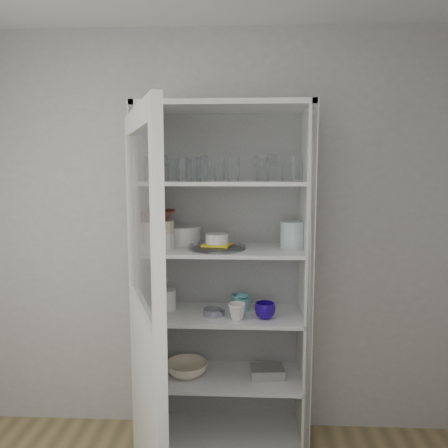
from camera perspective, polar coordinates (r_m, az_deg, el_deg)
The scene contains 35 objects.
wall_back at distance 2.85m, azimuth -3.80°, elevation -1.51°, with size 3.60×0.02×2.60m, color beige.
pantry_cabinet at distance 2.75m, azimuth 0.07°, elevation -9.49°, with size 1.00×0.45×2.10m.
cupboard_door at distance 2.16m, azimuth -10.25°, elevation -16.38°, with size 0.36×0.85×2.00m.
tumbler_0 at distance 2.49m, azimuth -9.67°, elevation 7.06°, with size 0.07×0.07×0.14m, color silver.
tumbler_1 at distance 2.46m, azimuth -5.33°, elevation 7.06°, with size 0.07×0.07×0.13m, color silver.
tumbler_2 at distance 2.47m, azimuth -3.77°, elevation 7.02°, with size 0.06×0.06×0.13m, color silver.
tumbler_3 at distance 2.42m, azimuth -2.39°, elevation 7.11°, with size 0.07×0.07×0.13m, color silver.
tumbler_4 at distance 2.43m, azimuth 1.22°, elevation 7.16°, with size 0.07×0.07×0.14m, color silver.
tumbler_5 at distance 2.44m, azimuth 9.46°, elevation 7.11°, with size 0.07×0.07×0.14m, color silver.
tumbler_6 at distance 2.46m, azimuth 8.26°, elevation 7.01°, with size 0.06×0.06×0.13m, color silver.
tumbler_7 at distance 2.62m, azimuth -6.75°, elevation 7.00°, with size 0.06×0.06×0.13m, color silver.
tumbler_8 at distance 2.56m, azimuth -4.26°, elevation 7.20°, with size 0.07×0.07×0.14m, color silver.
tumbler_9 at distance 2.55m, azimuth -2.90°, elevation 7.14°, with size 0.07×0.07×0.13m, color silver.
tumbler_10 at distance 2.56m, azimuth -0.58°, elevation 7.04°, with size 0.06×0.06×0.12m, color silver.
tumbler_11 at distance 2.56m, azimuth 5.05°, elevation 7.35°, with size 0.08×0.08×0.16m, color silver.
goblet_0 at distance 2.69m, azimuth -8.03°, elevation 7.52°, with size 0.08×0.08×0.18m, color silver, non-canonical shape.
goblet_1 at distance 2.66m, azimuth -2.58°, elevation 7.50°, with size 0.07×0.07×0.17m, color silver, non-canonical shape.
goblet_2 at distance 2.67m, azimuth 6.47°, elevation 7.53°, with size 0.08×0.08×0.17m, color silver, non-canonical shape.
goblet_3 at distance 2.67m, azimuth 4.39°, elevation 7.46°, with size 0.07×0.07×0.16m, color silver, non-canonical shape.
plate_stack_front at distance 2.62m, azimuth -9.06°, elevation -2.14°, with size 0.24×0.24×0.10m, color white.
plate_stack_back at distance 2.77m, azimuth -5.44°, elevation -1.41°, with size 0.23×0.23×0.11m, color white.
cream_bowl at distance 2.60m, azimuth -9.10°, elevation -0.30°, with size 0.23×0.23×0.07m, color beige.
terracotta_bowl at distance 2.60m, azimuth -9.12°, elevation 1.14°, with size 0.24×0.24×0.06m, color brown.
glass_platter at distance 2.59m, azimuth -0.93°, elevation -3.02°, with size 0.34×0.34×0.02m, color silver.
yellow_trivet at distance 2.59m, azimuth -0.93°, elevation -2.69°, with size 0.16×0.16×0.01m, color yellow.
white_ramekin at distance 2.58m, azimuth -0.93°, elevation -1.92°, with size 0.14×0.14×0.06m, color white.
grey_bowl_stack at distance 2.64m, azimuth 8.96°, elevation -1.39°, with size 0.15×0.15×0.16m, color #B0C4C5.
mug_blue at distance 2.61m, azimuth 5.37°, elevation -11.19°, with size 0.12×0.12×0.09m, color navy.
mug_teal at distance 2.76m, azimuth 2.03°, elevation -10.11°, with size 0.10×0.10×0.09m, color teal.
mug_white at distance 2.58m, azimuth 1.69°, elevation -11.36°, with size 0.11×0.11×0.10m, color white.
teal_jar at distance 2.74m, azimuth 2.46°, elevation -10.26°, with size 0.08×0.08×0.10m.
measuring_cups at distance 2.65m, azimuth -1.53°, elevation -11.45°, with size 0.11×0.11×0.04m, color #989BAA.
white_canister at distance 2.77m, azimuth -7.39°, elevation -9.76°, with size 0.11×0.11×0.13m, color white.
cream_dish at distance 2.86m, azimuth -4.89°, elevation -18.29°, with size 0.26×0.26×0.08m, color beige.
tin_box at distance 2.84m, azimuth 5.66°, elevation -18.68°, with size 0.20×0.14×0.06m, color #A6A6A6.
Camera 1 is at (0.33, -1.29, 1.74)m, focal length 35.00 mm.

